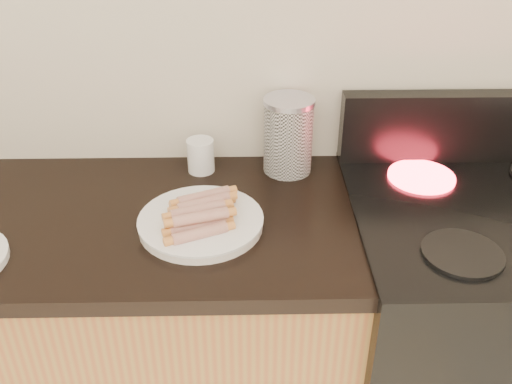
{
  "coord_description": "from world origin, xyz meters",
  "views": [
    {
      "loc": [
        0.13,
        0.51,
        1.69
      ],
      "look_at": [
        0.15,
        1.62,
        1.01
      ],
      "focal_mm": 40.0,
      "sensor_mm": 36.0,
      "label": 1
    }
  ],
  "objects_px": {
    "stove": "(471,343)",
    "canister": "(288,135)",
    "main_plate": "(201,223)",
    "mug": "(201,156)"
  },
  "relations": [
    {
      "from": "stove",
      "to": "canister",
      "type": "distance_m",
      "value": 0.8
    },
    {
      "from": "stove",
      "to": "mug",
      "type": "xyz_separation_m",
      "value": [
        -0.77,
        0.24,
        0.49
      ]
    },
    {
      "from": "mug",
      "to": "main_plate",
      "type": "bearing_deg",
      "value": -86.66
    },
    {
      "from": "main_plate",
      "to": "mug",
      "type": "relative_size",
      "value": 3.17
    },
    {
      "from": "stove",
      "to": "main_plate",
      "type": "bearing_deg",
      "value": -177.55
    },
    {
      "from": "stove",
      "to": "mug",
      "type": "bearing_deg",
      "value": 162.43
    },
    {
      "from": "canister",
      "to": "stove",
      "type": "bearing_deg",
      "value": -24.77
    },
    {
      "from": "main_plate",
      "to": "mug",
      "type": "height_order",
      "value": "mug"
    },
    {
      "from": "main_plate",
      "to": "canister",
      "type": "xyz_separation_m",
      "value": [
        0.23,
        0.28,
        0.1
      ]
    },
    {
      "from": "canister",
      "to": "main_plate",
      "type": "bearing_deg",
      "value": -129.23
    }
  ]
}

